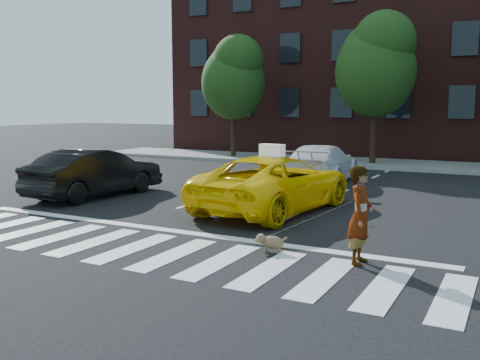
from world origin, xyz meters
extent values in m
plane|color=black|center=(0.00, 0.00, 0.00)|extent=(120.00, 120.00, 0.00)
cube|color=silver|center=(0.00, 0.00, 0.01)|extent=(13.00, 2.40, 0.01)
cube|color=silver|center=(0.00, 1.60, 0.01)|extent=(12.00, 0.30, 0.01)
cube|color=slate|center=(0.00, 17.50, 0.07)|extent=(30.00, 4.00, 0.15)
cube|color=#431A17|center=(0.00, 25.00, 6.00)|extent=(26.00, 10.00, 12.00)
cylinder|color=black|center=(-7.00, 17.00, 1.62)|extent=(0.28, 0.28, 3.25)
ellipsoid|color=#11330E|center=(-7.00, 17.00, 4.03)|extent=(3.38, 3.38, 3.89)
sphere|color=#11330E|center=(-6.60, 16.80, 5.20)|extent=(2.60, 2.60, 2.60)
sphere|color=#11330E|center=(-7.35, 17.25, 4.88)|extent=(2.34, 2.34, 2.34)
cylinder|color=black|center=(0.50, 17.00, 1.77)|extent=(0.28, 0.28, 3.55)
ellipsoid|color=#11330E|center=(0.50, 17.00, 4.40)|extent=(3.69, 3.69, 4.25)
sphere|color=#11330E|center=(0.90, 16.80, 5.68)|extent=(2.84, 2.84, 2.84)
sphere|color=#11330E|center=(0.15, 17.25, 5.32)|extent=(2.56, 2.56, 2.56)
imported|color=yellow|center=(0.90, 4.89, 0.75)|extent=(3.05, 5.62, 1.50)
imported|color=black|center=(-5.00, 4.34, 0.75)|extent=(1.90, 4.66, 1.50)
imported|color=silver|center=(0.23, 10.52, 0.71)|extent=(2.42, 5.04, 1.42)
imported|color=#999999|center=(4.27, 1.10, 0.88)|extent=(0.46, 0.67, 1.77)
ellipsoid|color=#8D6848|center=(2.59, 1.03, 0.20)|extent=(0.51, 0.39, 0.25)
sphere|color=#8D6848|center=(2.39, 0.95, 0.27)|extent=(0.24, 0.24, 0.19)
sphere|color=#8D6848|center=(2.31, 0.93, 0.23)|extent=(0.12, 0.12, 0.09)
cylinder|color=#8D6848|center=(2.80, 1.11, 0.27)|extent=(0.14, 0.08, 0.11)
sphere|color=#8D6848|center=(2.36, 1.01, 0.32)|extent=(0.09, 0.09, 0.07)
sphere|color=#8D6848|center=(2.41, 0.90, 0.32)|extent=(0.09, 0.09, 0.07)
cylinder|color=#8D6848|center=(2.49, 0.93, 0.06)|extent=(0.06, 0.06, 0.12)
cylinder|color=#8D6848|center=(2.45, 1.04, 0.06)|extent=(0.06, 0.06, 0.12)
cylinder|color=#8D6848|center=(2.74, 1.03, 0.06)|extent=(0.06, 0.06, 0.12)
cylinder|color=#8D6848|center=(2.70, 1.13, 0.06)|extent=(0.06, 0.06, 0.12)
cube|color=white|center=(0.90, 4.69, 1.66)|extent=(0.68, 0.35, 0.32)
camera|label=1|loc=(6.76, -8.15, 2.81)|focal=40.00mm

